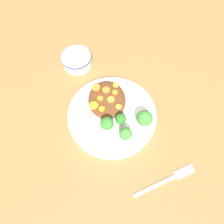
% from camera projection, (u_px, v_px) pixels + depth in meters
% --- Properties ---
extents(ground_plane, '(4.00, 4.00, 0.00)m').
position_uv_depth(ground_plane, '(112.00, 117.00, 0.69)').
color(ground_plane, '#9E6638').
extents(plate, '(0.27, 0.27, 0.03)m').
position_uv_depth(plate, '(112.00, 115.00, 0.68)').
color(plate, white).
rests_on(plate, ground_plane).
extents(dip_bowl, '(0.10, 0.10, 0.04)m').
position_uv_depth(dip_bowl, '(77.00, 60.00, 0.76)').
color(dip_bowl, white).
rests_on(dip_bowl, ground_plane).
extents(stew_mound, '(0.14, 0.12, 0.03)m').
position_uv_depth(stew_mound, '(107.00, 99.00, 0.68)').
color(stew_mound, '#5B3319').
rests_on(stew_mound, plate).
extents(broccoli_floret_0, '(0.04, 0.04, 0.05)m').
position_uv_depth(broccoli_floret_0, '(126.00, 134.00, 0.61)').
color(broccoli_floret_0, '#7FA85B').
rests_on(broccoli_floret_0, plate).
extents(broccoli_floret_1, '(0.03, 0.03, 0.05)m').
position_uv_depth(broccoli_floret_1, '(121.00, 119.00, 0.63)').
color(broccoli_floret_1, '#759E51').
rests_on(broccoli_floret_1, plate).
extents(broccoli_floret_2, '(0.04, 0.04, 0.06)m').
position_uv_depth(broccoli_floret_2, '(107.00, 124.00, 0.62)').
color(broccoli_floret_2, '#759E51').
rests_on(broccoli_floret_2, plate).
extents(broccoli_floret_3, '(0.05, 0.05, 0.06)m').
position_uv_depth(broccoli_floret_3, '(145.00, 118.00, 0.62)').
color(broccoli_floret_3, '#7FA85B').
rests_on(broccoli_floret_3, plate).
extents(carrot_slice_0, '(0.03, 0.03, 0.01)m').
position_uv_depth(carrot_slice_0, '(96.00, 88.00, 0.68)').
color(carrot_slice_0, orange).
rests_on(carrot_slice_0, stew_mound).
extents(carrot_slice_1, '(0.03, 0.03, 0.01)m').
position_uv_depth(carrot_slice_1, '(94.00, 105.00, 0.65)').
color(carrot_slice_1, orange).
rests_on(carrot_slice_1, stew_mound).
extents(carrot_slice_2, '(0.02, 0.02, 0.00)m').
position_uv_depth(carrot_slice_2, '(106.00, 90.00, 0.68)').
color(carrot_slice_2, orange).
rests_on(carrot_slice_2, stew_mound).
extents(carrot_slice_3, '(0.02, 0.02, 0.01)m').
position_uv_depth(carrot_slice_3, '(102.00, 109.00, 0.65)').
color(carrot_slice_3, orange).
rests_on(carrot_slice_3, stew_mound).
extents(carrot_slice_4, '(0.02, 0.02, 0.01)m').
position_uv_depth(carrot_slice_4, '(100.00, 99.00, 0.66)').
color(carrot_slice_4, orange).
rests_on(carrot_slice_4, stew_mound).
extents(carrot_slice_5, '(0.02, 0.02, 0.01)m').
position_uv_depth(carrot_slice_5, '(119.00, 107.00, 0.65)').
color(carrot_slice_5, orange).
rests_on(carrot_slice_5, stew_mound).
extents(carrot_slice_6, '(0.02, 0.02, 0.00)m').
position_uv_depth(carrot_slice_6, '(111.00, 100.00, 0.66)').
color(carrot_slice_6, orange).
rests_on(carrot_slice_6, stew_mound).
extents(carrot_slice_7, '(0.02, 0.02, 0.01)m').
position_uv_depth(carrot_slice_7, '(116.00, 85.00, 0.68)').
color(carrot_slice_7, orange).
rests_on(carrot_slice_7, stew_mound).
extents(carrot_slice_8, '(0.02, 0.02, 0.01)m').
position_uv_depth(carrot_slice_8, '(115.00, 93.00, 0.67)').
color(carrot_slice_8, orange).
rests_on(carrot_slice_8, stew_mound).
extents(fork, '(0.08, 0.18, 0.01)m').
position_uv_depth(fork, '(170.00, 179.00, 0.60)').
color(fork, '#B5B5B5').
rests_on(fork, ground_plane).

